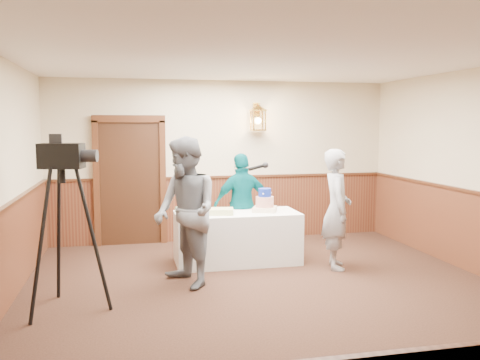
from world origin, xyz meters
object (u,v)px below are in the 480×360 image
at_px(interviewer, 186,212).
at_px(assistant_p, 242,205).
at_px(sheet_cake_green, 189,210).
at_px(display_table, 237,237).
at_px(sheet_cake_yellow, 220,211).
at_px(baker, 337,209).
at_px(tiered_cake, 265,202).
at_px(tv_camera_rig, 65,237).

relative_size(interviewer, assistant_p, 1.18).
bearing_deg(sheet_cake_green, display_table, -14.38).
relative_size(sheet_cake_yellow, baker, 0.23).
distance_m(sheet_cake_green, interviewer, 1.14).
distance_m(display_table, sheet_cake_yellow, 0.50).
xyz_separation_m(sheet_cake_yellow, assistant_p, (0.45, 0.49, 0.01)).
bearing_deg(sheet_cake_green, sheet_cake_yellow, -32.13).
distance_m(tiered_cake, sheet_cake_green, 1.12).
xyz_separation_m(sheet_cake_yellow, baker, (1.59, -0.50, 0.06)).
height_order(assistant_p, tv_camera_rig, tv_camera_rig).
bearing_deg(tiered_cake, sheet_cake_yellow, -173.46).
relative_size(tiered_cake, tv_camera_rig, 0.24).
bearing_deg(baker, tv_camera_rig, 118.66).
distance_m(sheet_cake_yellow, interviewer, 1.05).
bearing_deg(tv_camera_rig, interviewer, 34.32).
relative_size(display_table, baker, 1.06).
height_order(sheet_cake_yellow, baker, baker).
relative_size(sheet_cake_yellow, interviewer, 0.20).
height_order(display_table, sheet_cake_yellow, sheet_cake_yellow).
height_order(sheet_cake_yellow, tv_camera_rig, tv_camera_rig).
bearing_deg(tv_camera_rig, sheet_cake_yellow, 47.85).
distance_m(interviewer, baker, 2.20).
bearing_deg(tiered_cake, sheet_cake_green, 170.78).
relative_size(sheet_cake_yellow, tv_camera_rig, 0.21).
bearing_deg(tiered_cake, tv_camera_rig, -150.53).
relative_size(display_table, assistant_p, 1.13).
height_order(tiered_cake, sheet_cake_yellow, tiered_cake).
bearing_deg(assistant_p, tiered_cake, 112.92).
distance_m(display_table, tiered_cake, 0.66).
height_order(sheet_cake_yellow, sheet_cake_green, sheet_cake_yellow).
xyz_separation_m(sheet_cake_yellow, sheet_cake_green, (-0.41, 0.26, -0.00)).
bearing_deg(sheet_cake_yellow, interviewer, -124.41).
distance_m(sheet_cake_green, baker, 2.14).
xyz_separation_m(interviewer, baker, (2.17, 0.35, -0.10)).
bearing_deg(sheet_cake_yellow, baker, -17.56).
height_order(baker, tv_camera_rig, tv_camera_rig).
bearing_deg(tv_camera_rig, sheet_cake_green, 59.20).
bearing_deg(assistant_p, sheet_cake_green, 7.47).
bearing_deg(sheet_cake_yellow, display_table, 16.90).
height_order(tiered_cake, baker, baker).
bearing_deg(interviewer, assistant_p, 121.62).
bearing_deg(sheet_cake_green, baker, -20.84).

